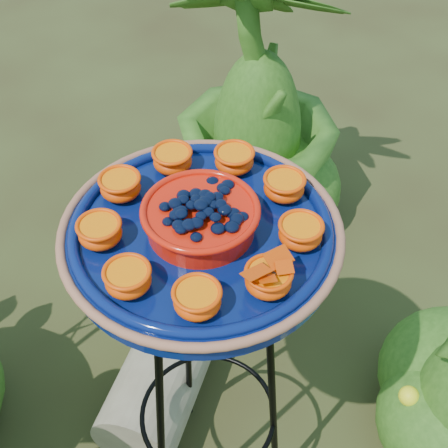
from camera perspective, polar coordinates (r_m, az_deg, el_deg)
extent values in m
torus|color=black|center=(1.02, -2.04, -2.42)|extent=(0.31, 0.31, 0.02)
torus|color=black|center=(1.47, -1.47, -16.91)|extent=(0.40, 0.40, 0.01)
cylinder|color=black|center=(1.43, -3.37, -9.88)|extent=(0.04, 0.08, 0.84)
cylinder|color=black|center=(1.31, -5.80, -18.37)|extent=(0.08, 0.03, 0.84)
cylinder|color=black|center=(1.35, 4.43, -15.31)|extent=(0.06, 0.07, 0.84)
cylinder|color=#071552|center=(0.99, -2.08, -1.23)|extent=(0.55, 0.55, 0.04)
torus|color=#9E6347|center=(0.98, -2.11, -0.54)|extent=(0.45, 0.45, 0.02)
torus|color=#071552|center=(0.98, -2.11, -0.39)|extent=(0.42, 0.42, 0.02)
cylinder|color=red|center=(0.96, -2.14, 0.41)|extent=(0.22, 0.22, 0.04)
torus|color=red|center=(0.95, -2.18, 1.30)|extent=(0.19, 0.19, 0.01)
ellipsoid|color=black|center=(0.95, -2.19, 1.55)|extent=(0.15, 0.15, 0.03)
ellipsoid|color=#FF4802|center=(1.03, 5.50, 3.26)|extent=(0.07, 0.07, 0.03)
cylinder|color=orange|center=(1.02, 5.57, 3.96)|extent=(0.06, 0.06, 0.01)
ellipsoid|color=#FF4802|center=(1.07, 0.94, 5.73)|extent=(0.07, 0.07, 0.03)
cylinder|color=orange|center=(1.06, 0.95, 6.42)|extent=(0.06, 0.06, 0.01)
ellipsoid|color=#FF4802|center=(1.08, -4.72, 5.73)|extent=(0.07, 0.07, 0.03)
cylinder|color=orange|center=(1.07, -4.77, 6.42)|extent=(0.06, 0.06, 0.01)
ellipsoid|color=#FF4802|center=(1.04, -9.43, 3.28)|extent=(0.07, 0.07, 0.03)
cylinder|color=orange|center=(1.03, -9.54, 3.98)|extent=(0.06, 0.06, 0.01)
ellipsoid|color=#FF4802|center=(0.97, -11.24, -0.88)|extent=(0.07, 0.07, 0.03)
cylinder|color=orange|center=(0.95, -11.38, -0.18)|extent=(0.06, 0.06, 0.01)
ellipsoid|color=#FF4802|center=(0.90, -8.75, -5.13)|extent=(0.07, 0.07, 0.03)
cylinder|color=orange|center=(0.88, -8.87, -4.44)|extent=(0.06, 0.06, 0.01)
ellipsoid|color=#FF4802|center=(0.87, -2.46, -7.06)|extent=(0.07, 0.07, 0.03)
cylinder|color=orange|center=(0.85, -2.49, -6.38)|extent=(0.06, 0.06, 0.01)
ellipsoid|color=#FF4802|center=(0.89, 4.06, -5.23)|extent=(0.07, 0.07, 0.03)
cylinder|color=orange|center=(0.88, 4.12, -4.53)|extent=(0.06, 0.06, 0.01)
ellipsoid|color=#FF4802|center=(0.95, 6.99, -0.95)|extent=(0.07, 0.07, 0.03)
cylinder|color=orange|center=(0.94, 7.08, -0.25)|extent=(0.06, 0.06, 0.01)
cylinder|color=black|center=(0.87, 4.15, -4.13)|extent=(0.00, 0.03, 0.00)
cube|color=#EF5204|center=(0.86, 2.96, -4.42)|extent=(0.04, 0.03, 0.01)
cube|color=#EF5204|center=(0.88, 5.01, -3.06)|extent=(0.04, 0.03, 0.01)
cylinder|color=gray|center=(1.79, -4.34, -10.74)|extent=(0.66, 0.53, 0.22)
imported|color=#284F15|center=(2.00, 3.18, 11.22)|extent=(0.75, 0.75, 0.95)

